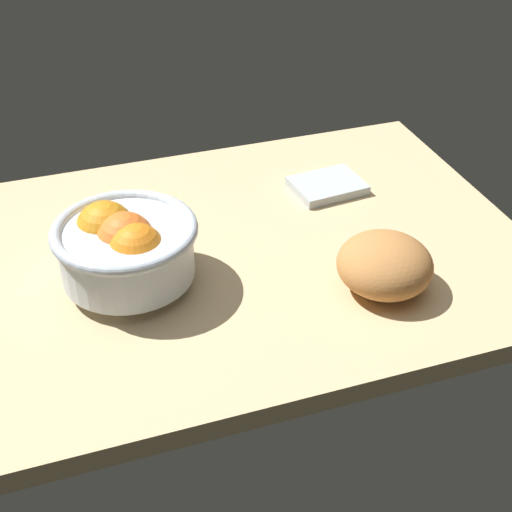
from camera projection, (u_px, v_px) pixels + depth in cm
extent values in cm
cube|color=#D5B586|center=(257.00, 253.00, 112.41)|extent=(79.45, 62.31, 3.00)
cylinder|color=silver|center=(130.00, 279.00, 103.25)|extent=(9.42, 9.42, 1.82)
cylinder|color=silver|center=(127.00, 252.00, 100.65)|extent=(17.93, 17.93, 7.11)
torus|color=silver|center=(124.00, 230.00, 98.58)|extent=(19.53, 19.53, 1.60)
sphere|color=orange|center=(106.00, 232.00, 101.41)|extent=(8.22, 8.22, 8.22)
sphere|color=orange|center=(136.00, 252.00, 97.84)|extent=(7.70, 7.70, 7.70)
sphere|color=orange|center=(126.00, 241.00, 99.62)|extent=(8.08, 8.08, 8.08)
sphere|color=orange|center=(126.00, 242.00, 99.70)|extent=(7.28, 7.28, 7.28)
sphere|color=orange|center=(126.00, 242.00, 99.66)|extent=(7.71, 7.71, 7.71)
ellipsoid|color=#BE7C41|center=(385.00, 265.00, 101.03)|extent=(13.64, 13.77, 7.62)
cube|color=#B4BFC5|center=(327.00, 186.00, 124.09)|extent=(12.05, 9.87, 1.55)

